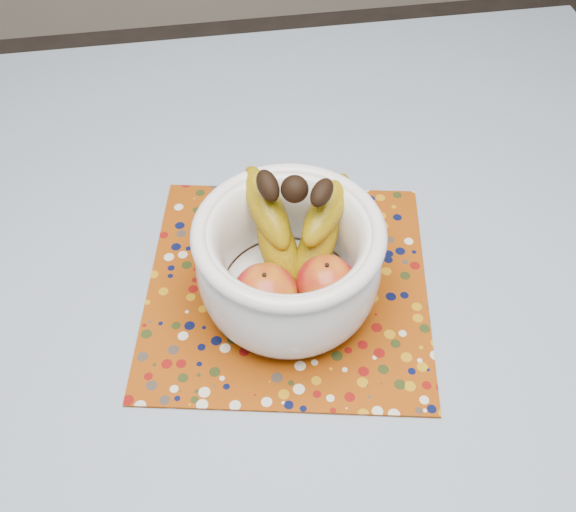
% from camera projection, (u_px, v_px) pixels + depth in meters
% --- Properties ---
extents(table, '(1.20, 1.20, 0.75)m').
position_uv_depth(table, '(283.00, 371.00, 0.87)').
color(table, brown).
rests_on(table, ground).
extents(tablecloth, '(1.32, 1.32, 0.01)m').
position_uv_depth(tablecloth, '(283.00, 337.00, 0.81)').
color(tablecloth, slate).
rests_on(tablecloth, table).
extents(placemat, '(0.41, 0.41, 0.00)m').
position_uv_depth(placemat, '(287.00, 286.00, 0.85)').
color(placemat, '#823507').
rests_on(placemat, tablecloth).
extents(fruit_bowl, '(0.24, 0.23, 0.17)m').
position_uv_depth(fruit_bowl, '(293.00, 253.00, 0.78)').
color(fruit_bowl, white).
rests_on(fruit_bowl, placemat).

